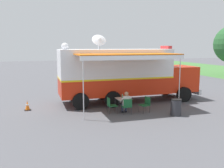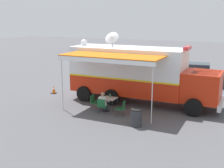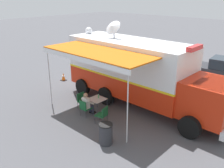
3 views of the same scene
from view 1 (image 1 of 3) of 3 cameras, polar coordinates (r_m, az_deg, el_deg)
The scene contains 12 objects.
ground_plane at distance 16.56m, azimuth 0.68°, elevation -4.20°, with size 100.00×100.00×0.00m, color #515156.
lot_stripe at distance 19.16m, azimuth -1.64°, elevation -2.42°, with size 0.12×4.80×0.01m, color silver.
command_truck at distance 16.45m, azimuth 3.20°, elevation 2.57°, with size 4.93×9.52×4.53m.
folding_table at distance 14.28m, azimuth 2.59°, elevation -3.53°, with size 0.81×0.81×0.73m.
water_bottle at distance 14.35m, azimuth 2.39°, elevation -2.81°, with size 0.07×0.07×0.22m.
folding_chair_at_table at distance 13.56m, azimuth 3.47°, elevation -4.89°, with size 0.49×0.49×0.87m.
folding_chair_beside_table at distance 13.78m, azimuth -0.32°, elevation -4.65°, with size 0.49×0.49×0.87m.
folding_chair_spare_by_truck at distance 14.11m, azimuth 7.77°, elevation -4.41°, with size 0.56×0.56×0.87m.
seated_responder at distance 13.70m, azimuth 3.20°, elevation -4.15°, with size 0.66×0.56×1.25m.
trash_bin at distance 13.78m, azimuth 14.48°, elevation -5.18°, with size 0.57×0.57×0.91m.
traffic_cone at distance 15.26m, azimuth -18.89°, elevation -4.71°, with size 0.36×0.36×0.58m.
car_behind_truck at distance 23.70m, azimuth 3.27°, elevation 1.86°, with size 2.35×4.37×1.76m.
Camera 1 is at (15.30, -5.14, 3.69)m, focal length 39.74 mm.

